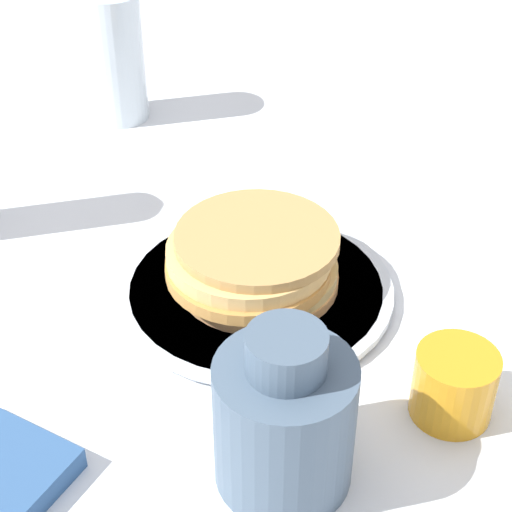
{
  "coord_description": "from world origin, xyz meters",
  "views": [
    {
      "loc": [
        -0.01,
        0.66,
        0.52
      ],
      "look_at": [
        0.01,
        0.02,
        0.05
      ],
      "focal_mm": 60.0,
      "sensor_mm": 36.0,
      "label": 1
    }
  ],
  "objects_px": {
    "pancake_stack": "(253,261)",
    "water_bottle_mid": "(115,56)",
    "juice_glass": "(454,385)",
    "cream_jug": "(284,418)",
    "plate": "(256,289)"
  },
  "relations": [
    {
      "from": "pancake_stack",
      "to": "water_bottle_mid",
      "type": "distance_m",
      "value": 0.41
    },
    {
      "from": "pancake_stack",
      "to": "cream_jug",
      "type": "xyz_separation_m",
      "value": [
        -0.03,
        0.21,
        0.02
      ]
    },
    {
      "from": "pancake_stack",
      "to": "water_bottle_mid",
      "type": "bearing_deg",
      "value": -62.81
    },
    {
      "from": "plate",
      "to": "pancake_stack",
      "type": "relative_size",
      "value": 1.57
    },
    {
      "from": "juice_glass",
      "to": "cream_jug",
      "type": "xyz_separation_m",
      "value": [
        0.14,
        0.07,
        0.03
      ]
    },
    {
      "from": "plate",
      "to": "pancake_stack",
      "type": "height_order",
      "value": "pancake_stack"
    },
    {
      "from": "pancake_stack",
      "to": "juice_glass",
      "type": "height_order",
      "value": "pancake_stack"
    },
    {
      "from": "pancake_stack",
      "to": "water_bottle_mid",
      "type": "relative_size",
      "value": 0.92
    },
    {
      "from": "pancake_stack",
      "to": "cream_jug",
      "type": "relative_size",
      "value": 1.19
    },
    {
      "from": "pancake_stack",
      "to": "water_bottle_mid",
      "type": "xyz_separation_m",
      "value": [
        0.19,
        -0.36,
        0.04
      ]
    },
    {
      "from": "juice_glass",
      "to": "cream_jug",
      "type": "distance_m",
      "value": 0.16
    },
    {
      "from": "cream_jug",
      "to": "pancake_stack",
      "type": "bearing_deg",
      "value": -81.94
    },
    {
      "from": "cream_jug",
      "to": "water_bottle_mid",
      "type": "bearing_deg",
      "value": -69.42
    },
    {
      "from": "juice_glass",
      "to": "water_bottle_mid",
      "type": "distance_m",
      "value": 0.62
    },
    {
      "from": "plate",
      "to": "juice_glass",
      "type": "relative_size",
      "value": 3.91
    }
  ]
}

